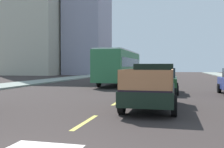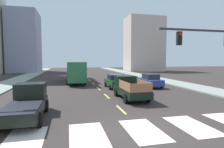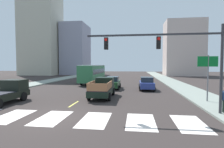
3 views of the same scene
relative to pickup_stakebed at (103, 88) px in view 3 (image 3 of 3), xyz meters
name	(u,v)px [view 3 (image 3 of 3)]	position (x,y,z in m)	size (l,w,h in m)	color
ground_plane	(52,118)	(-1.86, -7.71, -0.94)	(160.00, 160.00, 0.00)	#322B28
sidewalk_right	(180,86)	(10.19, 10.29, -0.86)	(3.69, 110.00, 0.15)	gray
sidewalk_left	(34,84)	(-13.90, 10.29, -0.86)	(3.69, 110.00, 0.15)	gray
crosswalk_stripe_2	(12,116)	(-4.63, -7.71, -0.93)	(1.69, 3.25, 0.01)	silver
crosswalk_stripe_3	(52,118)	(-1.86, -7.71, -0.93)	(1.69, 3.25, 0.01)	silver
crosswalk_stripe_4	(95,120)	(0.92, -7.71, -0.93)	(1.69, 3.25, 0.01)	silver
crosswalk_stripe_5	(141,121)	(3.69, -7.71, -0.93)	(1.69, 3.25, 0.01)	silver
crosswalk_stripe_6	(190,123)	(6.46, -7.71, -0.93)	(1.69, 3.25, 0.01)	silver
lane_dash_0	(74,104)	(-1.86, -3.71, -0.93)	(0.16, 2.40, 0.01)	#D4CA4E
lane_dash_1	(89,94)	(-1.86, 1.29, -0.93)	(0.16, 2.40, 0.01)	#D4CA4E
lane_dash_2	(98,89)	(-1.86, 6.29, -0.93)	(0.16, 2.40, 0.01)	#D4CA4E
lane_dash_3	(104,85)	(-1.86, 11.29, -0.93)	(0.16, 2.40, 0.01)	#D4CA4E
lane_dash_4	(109,82)	(-1.86, 16.29, -0.93)	(0.16, 2.40, 0.01)	#D4CA4E
lane_dash_5	(112,80)	(-1.86, 21.29, -0.93)	(0.16, 2.40, 0.01)	#D4CA4E
lane_dash_6	(115,78)	(-1.86, 26.29, -0.93)	(0.16, 2.40, 0.01)	#D4CA4E
lane_dash_7	(117,77)	(-1.86, 31.29, -0.93)	(0.16, 2.40, 0.01)	#D4CA4E
pickup_stakebed	(103,88)	(0.00, 0.00, 0.00)	(2.18, 5.20, 1.96)	black
pickup_dark	(6,93)	(-7.93, -4.06, -0.02)	(2.18, 5.20, 1.96)	black
city_bus	(93,72)	(-4.34, 13.46, 1.02)	(2.72, 10.80, 3.32)	#2E6F43
sedan_far	(113,83)	(0.22, 6.34, -0.08)	(2.02, 4.40, 1.72)	#224A27
sedan_mid	(147,83)	(4.87, 6.00, -0.08)	(2.02, 4.40, 1.72)	navy
traffic_signal_gantry	(176,52)	(6.04, -5.76, 3.27)	(9.08, 0.27, 6.00)	#2D2D33
direction_sign_green	(208,68)	(9.65, -1.68, 2.10)	(1.70, 0.12, 4.20)	slate
tower_tall_centre	(41,14)	(-27.85, 38.04, 19.36)	(11.54, 9.95, 40.60)	#B8B39F
block_mid_left	(183,48)	(18.00, 39.30, 7.44)	(11.24, 7.89, 16.75)	beige
block_mid_right	(76,50)	(-17.68, 43.31, 7.79)	(7.92, 11.44, 17.45)	#8E8EA3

